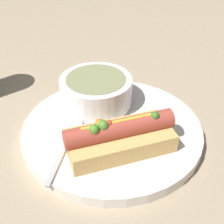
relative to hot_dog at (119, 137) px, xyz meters
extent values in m
plane|color=tan|center=(0.01, 0.05, -0.04)|extent=(4.00, 4.00, 0.00)
cylinder|color=white|center=(0.01, 0.05, -0.03)|extent=(0.29, 0.29, 0.02)
cube|color=#DBAD60|center=(0.00, 0.00, -0.01)|extent=(0.15, 0.07, 0.03)
cylinder|color=#B24738|center=(0.00, 0.00, 0.01)|extent=(0.16, 0.03, 0.03)
sphere|color=orange|center=(-0.03, 0.00, 0.03)|extent=(0.01, 0.01, 0.01)
sphere|color=#387A28|center=(0.05, 0.00, 0.03)|extent=(0.01, 0.01, 0.01)
sphere|color=#518C2D|center=(-0.02, 0.00, 0.03)|extent=(0.02, 0.02, 0.02)
sphere|color=#C63F1E|center=(-0.02, 0.00, 0.03)|extent=(0.01, 0.01, 0.01)
sphere|color=#518C2D|center=(-0.04, -0.01, 0.03)|extent=(0.01, 0.01, 0.01)
cylinder|color=gold|center=(0.00, 0.00, 0.03)|extent=(0.11, 0.01, 0.01)
cylinder|color=white|center=(0.00, 0.12, 0.00)|extent=(0.12, 0.12, 0.05)
cylinder|color=#8C8E60|center=(0.00, 0.12, 0.02)|extent=(0.10, 0.10, 0.01)
cube|color=#B7B7BC|center=(-0.09, 0.00, -0.02)|extent=(0.05, 0.09, 0.00)
ellipsoid|color=#B7B7BC|center=(-0.05, 0.06, -0.02)|extent=(0.05, 0.05, 0.01)
camera|label=1|loc=(-0.12, -0.32, 0.29)|focal=50.00mm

